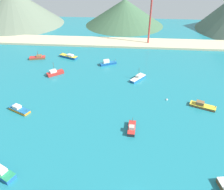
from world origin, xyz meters
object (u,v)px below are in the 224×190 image
object	(u,v)px
fishing_boat_4	(132,128)
fishing_boat_9	(138,78)
fishing_boat_11	(38,57)
fishing_boat_7	(202,106)
buoy_2	(167,100)
fishing_boat_3	(69,56)
fishing_boat_6	(55,73)
fishing_boat_0	(19,109)
fishing_boat_5	(108,63)
radio_tower	(151,12)

from	to	relation	value
fishing_boat_4	fishing_boat_9	world-z (taller)	fishing_boat_9
fishing_boat_9	fishing_boat_11	xyz separation A→B (m)	(-53.02, 18.62, -0.08)
fishing_boat_7	buoy_2	size ratio (longest dim) A/B	12.13
fishing_boat_3	fishing_boat_9	bearing A→B (deg)	-30.10
fishing_boat_4	fishing_boat_6	world-z (taller)	fishing_boat_6
fishing_boat_3	buoy_2	world-z (taller)	fishing_boat_3
fishing_boat_3	fishing_boat_9	distance (m)	42.65
fishing_boat_9	fishing_boat_11	distance (m)	56.19
fishing_boat_0	fishing_boat_6	distance (m)	28.88
fishing_boat_3	buoy_2	bearing A→B (deg)	-37.89
fishing_boat_5	fishing_boat_9	bearing A→B (deg)	-43.47
fishing_boat_0	buoy_2	size ratio (longest dim) A/B	11.30
fishing_boat_6	buoy_2	xyz separation A→B (m)	(48.97, -16.95, -0.85)
fishing_boat_4	buoy_2	world-z (taller)	fishing_boat_4
fishing_boat_0	fishing_boat_11	bearing A→B (deg)	102.90
fishing_boat_11	fishing_boat_5	bearing A→B (deg)	-6.41
fishing_boat_5	fishing_boat_9	world-z (taller)	fishing_boat_9
fishing_boat_9	fishing_boat_6	bearing A→B (deg)	178.06
radio_tower	fishing_boat_9	bearing A→B (deg)	-98.10
radio_tower	buoy_2	bearing A→B (deg)	-86.10
fishing_boat_0	fishing_boat_4	xyz separation A→B (m)	(40.02, -6.89, 0.06)
fishing_boat_9	buoy_2	bearing A→B (deg)	-55.61
fishing_boat_9	fishing_boat_5	bearing A→B (deg)	136.53
fishing_boat_5	fishing_boat_7	xyz separation A→B (m)	(38.04, -33.69, -0.24)
fishing_boat_6	fishing_boat_11	xyz separation A→B (m)	(-14.76, 17.32, -0.25)
fishing_boat_5	radio_tower	xyz separation A→B (m)	(21.67, 31.46, 18.02)
fishing_boat_11	radio_tower	world-z (taller)	radio_tower
fishing_boat_5	buoy_2	size ratio (longest dim) A/B	10.95
fishing_boat_0	buoy_2	distance (m)	54.48
fishing_boat_6	fishing_boat_11	bearing A→B (deg)	130.43
fishing_boat_5	buoy_2	world-z (taller)	fishing_boat_5
fishing_boat_0	radio_tower	xyz separation A→B (m)	(49.03, 73.10, 18.27)
fishing_boat_7	fishing_boat_0	bearing A→B (deg)	-173.07
radio_tower	fishing_boat_7	bearing A→B (deg)	-75.90
buoy_2	radio_tower	size ratio (longest dim) A/B	0.02
fishing_boat_5	fishing_boat_7	bearing A→B (deg)	-41.53
fishing_boat_4	fishing_boat_9	size ratio (longest dim) A/B	0.81
fishing_boat_5	fishing_boat_6	world-z (taller)	fishing_boat_6
buoy_2	radio_tower	world-z (taller)	radio_tower
fishing_boat_5	buoy_2	distance (m)	39.64
fishing_boat_7	fishing_boat_9	world-z (taller)	fishing_boat_9
fishing_boat_0	fishing_boat_6	bearing A→B (deg)	81.54
fishing_boat_5	fishing_boat_6	distance (m)	26.54
fishing_boat_0	fishing_boat_3	bearing A→B (deg)	83.43
fishing_boat_3	fishing_boat_4	bearing A→B (deg)	-58.22
fishing_boat_6	fishing_boat_5	bearing A→B (deg)	29.50
fishing_boat_6	radio_tower	world-z (taller)	radio_tower
fishing_boat_5	fishing_boat_11	bearing A→B (deg)	173.59
fishing_boat_0	fishing_boat_9	bearing A→B (deg)	32.69
fishing_boat_0	fishing_boat_7	world-z (taller)	fishing_boat_7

